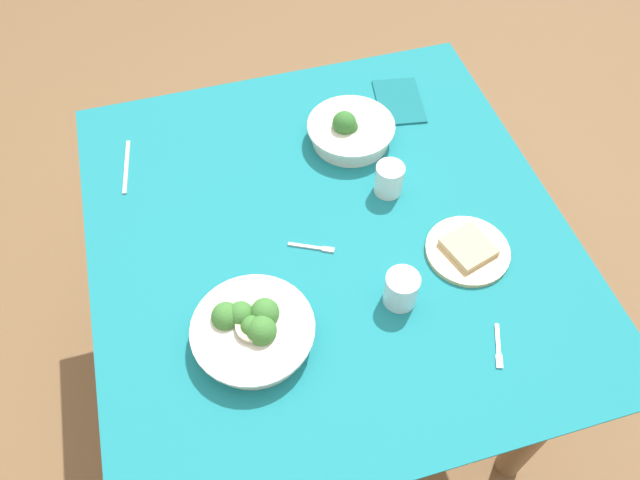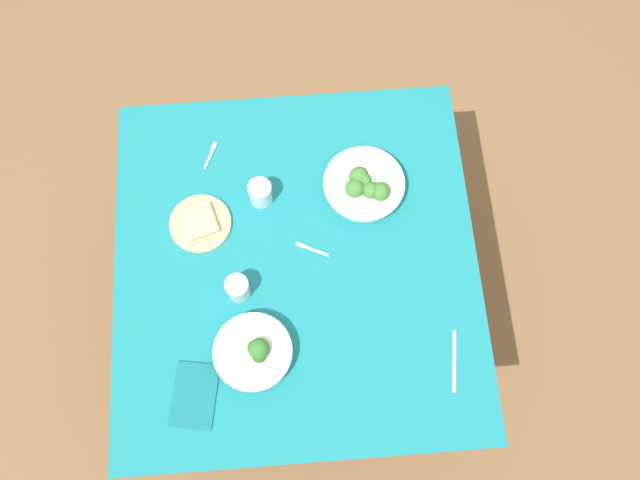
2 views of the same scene
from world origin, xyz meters
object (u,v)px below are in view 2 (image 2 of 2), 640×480
at_px(bread_side_plate, 200,223).
at_px(water_glass_side, 238,288).
at_px(broccoli_bowl_far, 254,352).
at_px(table_knife_left, 454,361).
at_px(fork_by_near_bowl, 211,154).
at_px(fork_by_far_bowl, 311,249).
at_px(napkin_folded_upper, 195,395).
at_px(water_glass_center, 260,193).
at_px(broccoli_bowl_near, 364,186).

bearing_deg(bread_side_plate, water_glass_side, -153.52).
xyz_separation_m(broccoli_bowl_far, bread_side_plate, (0.41, 0.15, -0.02)).
height_order(bread_side_plate, table_knife_left, bread_side_plate).
bearing_deg(fork_by_near_bowl, fork_by_far_bowl, -117.46).
bearing_deg(napkin_folded_upper, fork_by_far_bowl, -41.17).
bearing_deg(napkin_folded_upper, broccoli_bowl_far, -59.79).
bearing_deg(broccoli_bowl_far, water_glass_side, 11.40).
bearing_deg(table_knife_left, water_glass_center, -127.62).
xyz_separation_m(fork_by_far_bowl, napkin_folded_upper, (-0.41, 0.36, 0.00)).
bearing_deg(napkin_folded_upper, bread_side_plate, -2.77).
height_order(broccoli_bowl_far, fork_by_far_bowl, broccoli_bowl_far).
relative_size(fork_by_far_bowl, fork_by_near_bowl, 1.06).
bearing_deg(water_glass_center, broccoli_bowl_far, 175.18).
distance_m(broccoli_bowl_far, fork_by_near_bowl, 0.66).
height_order(water_glass_side, table_knife_left, water_glass_side).
relative_size(water_glass_side, table_knife_left, 0.45).
relative_size(water_glass_center, napkin_folded_upper, 0.46).
height_order(broccoli_bowl_far, water_glass_side, broccoli_bowl_far).
bearing_deg(water_glass_center, fork_by_near_bowl, 43.00).
xyz_separation_m(water_glass_side, napkin_folded_upper, (-0.29, 0.14, -0.04)).
height_order(bread_side_plate, fork_by_near_bowl, bread_side_plate).
relative_size(bread_side_plate, fork_by_near_bowl, 1.99).
relative_size(bread_side_plate, water_glass_side, 2.34).
distance_m(broccoli_bowl_far, water_glass_side, 0.19).
xyz_separation_m(broccoli_bowl_near, fork_by_far_bowl, (-0.18, 0.18, -0.03)).
height_order(bread_side_plate, fork_by_far_bowl, bread_side_plate).
relative_size(bread_side_plate, fork_by_far_bowl, 1.88).
relative_size(broccoli_bowl_far, bread_side_plate, 1.18).
bearing_deg(bread_side_plate, broccoli_bowl_near, -81.50).
distance_m(water_glass_side, fork_by_far_bowl, 0.25).
xyz_separation_m(water_glass_center, water_glass_side, (-0.30, 0.08, -0.00)).
relative_size(bread_side_plate, table_knife_left, 1.06).
height_order(broccoli_bowl_far, broccoli_bowl_near, broccoli_bowl_far).
relative_size(broccoli_bowl_far, water_glass_center, 2.72).
bearing_deg(broccoli_bowl_near, fork_by_near_bowl, 71.13).
distance_m(water_glass_center, fork_by_far_bowl, 0.23).
bearing_deg(broccoli_bowl_near, water_glass_side, 126.87).
xyz_separation_m(bread_side_plate, water_glass_side, (-0.22, -0.11, 0.03)).
bearing_deg(water_glass_center, table_knife_left, -136.11).
bearing_deg(fork_by_near_bowl, table_knife_left, -114.38).
height_order(fork_by_far_bowl, fork_by_near_bowl, same).
bearing_deg(water_glass_side, bread_side_plate, 26.48).
xyz_separation_m(fork_by_far_bowl, fork_by_near_bowl, (0.35, 0.30, 0.00)).
bearing_deg(napkin_folded_upper, broccoli_bowl_near, -42.20).
bearing_deg(bread_side_plate, broccoli_bowl_far, -160.10).
distance_m(water_glass_center, fork_by_near_bowl, 0.23).
relative_size(broccoli_bowl_far, water_glass_side, 2.76).
bearing_deg(bread_side_plate, water_glass_center, -68.91).
distance_m(broccoli_bowl_near, water_glass_center, 0.32).
distance_m(water_glass_side, table_knife_left, 0.66).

